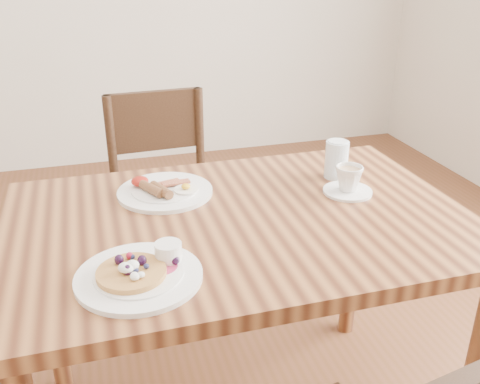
{
  "coord_description": "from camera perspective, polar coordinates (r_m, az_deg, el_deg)",
  "views": [
    {
      "loc": [
        -0.35,
        -1.19,
        1.39
      ],
      "look_at": [
        0.0,
        0.0,
        0.82
      ],
      "focal_mm": 40.0,
      "sensor_mm": 36.0,
      "label": 1
    }
  ],
  "objects": [
    {
      "name": "pancake_plate",
      "position": [
        1.16,
        -10.55,
        -8.43
      ],
      "size": [
        0.27,
        0.27,
        0.06
      ],
      "color": "white",
      "rests_on": "dining_table"
    },
    {
      "name": "breakfast_plate",
      "position": [
        1.53,
        -8.15,
        0.17
      ],
      "size": [
        0.27,
        0.27,
        0.04
      ],
      "color": "white",
      "rests_on": "dining_table"
    },
    {
      "name": "teacup_saucer",
      "position": [
        1.55,
        11.49,
        1.12
      ],
      "size": [
        0.14,
        0.14,
        0.08
      ],
      "color": "white",
      "rests_on": "dining_table"
    },
    {
      "name": "dining_table",
      "position": [
        1.44,
        -0.0,
        -6.1
      ],
      "size": [
        1.2,
        0.8,
        0.75
      ],
      "color": "brown",
      "rests_on": "ground"
    },
    {
      "name": "chair_far",
      "position": [
        2.15,
        -7.93,
        -0.3
      ],
      "size": [
        0.44,
        0.44,
        0.88
      ],
      "rotation": [
        0.0,
        0.0,
        3.19
      ],
      "color": "#382514",
      "rests_on": "ground"
    },
    {
      "name": "water_glass",
      "position": [
        1.64,
        10.25,
        3.42
      ],
      "size": [
        0.07,
        0.07,
        0.11
      ],
      "primitive_type": "cylinder",
      "color": "silver",
      "rests_on": "dining_table"
    }
  ]
}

